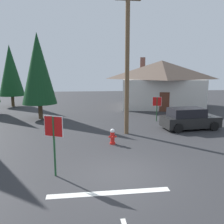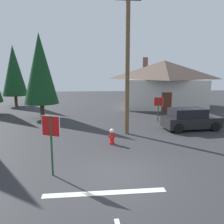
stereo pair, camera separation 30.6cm
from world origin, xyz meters
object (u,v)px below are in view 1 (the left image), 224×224
object	(u,v)px
house	(161,83)
pine_tree_mid_left	(38,69)
parked_car	(189,119)
pine_tree_short_left	(11,71)
fire_hydrant	(113,137)
stop_sign_far	(157,104)
utility_pole	(127,62)
stop_sign_near	(54,133)

from	to	relation	value
house	pine_tree_mid_left	world-z (taller)	pine_tree_mid_left
parked_car	pine_tree_mid_left	size ratio (longest dim) A/B	0.57
parked_car	pine_tree_short_left	distance (m)	20.76
parked_car	pine_tree_short_left	bearing A→B (deg)	141.38
fire_hydrant	house	xyz separation A→B (m)	(7.27, 13.64, 2.34)
stop_sign_far	parked_car	bearing A→B (deg)	-62.06
utility_pole	pine_tree_mid_left	bearing A→B (deg)	138.84
stop_sign_near	utility_pole	bearing A→B (deg)	56.74
fire_hydrant	pine_tree_short_left	xyz separation A→B (m)	(-10.10, 15.69, 3.77)
stop_sign_near	pine_tree_mid_left	bearing A→B (deg)	103.11
stop_sign_far	pine_tree_short_left	world-z (taller)	pine_tree_short_left
house	pine_tree_mid_left	bearing A→B (deg)	-156.03
utility_pole	stop_sign_far	xyz separation A→B (m)	(3.19, 3.62, -3.25)
parked_car	stop_sign_near	bearing A→B (deg)	-142.00
stop_sign_near	fire_hydrant	world-z (taller)	stop_sign_near
utility_pole	house	bearing A→B (deg)	62.07
utility_pole	stop_sign_far	size ratio (longest dim) A/B	4.45
stop_sign_near	utility_pole	distance (m)	7.72
stop_sign_far	pine_tree_mid_left	xyz separation A→B (m)	(-9.85, 2.20, 2.89)
stop_sign_far	pine_tree_mid_left	world-z (taller)	pine_tree_mid_left
stop_sign_far	house	size ratio (longest dim) A/B	0.19
stop_sign_near	pine_tree_mid_left	size ratio (longest dim) A/B	0.33
pine_tree_mid_left	pine_tree_short_left	size ratio (longest dim) A/B	1.03
utility_pole	pine_tree_short_left	distance (m)	17.64
house	pine_tree_short_left	distance (m)	17.56
pine_tree_mid_left	stop_sign_far	bearing A→B (deg)	-12.58
utility_pole	parked_car	world-z (taller)	utility_pole
fire_hydrant	utility_pole	distance (m)	4.92
stop_sign_near	parked_car	size ratio (longest dim) A/B	0.58
house	pine_tree_short_left	xyz separation A→B (m)	(-17.38, 2.06, 1.43)
stop_sign_near	fire_hydrant	size ratio (longest dim) A/B	2.71
stop_sign_far	house	xyz separation A→B (m)	(2.90, 7.86, 1.34)
stop_sign_near	stop_sign_far	bearing A→B (deg)	53.47
pine_tree_mid_left	house	bearing A→B (deg)	23.97
stop_sign_near	fire_hydrant	bearing A→B (deg)	54.41
utility_pole	parked_car	size ratio (longest dim) A/B	2.17
fire_hydrant	house	bearing A→B (deg)	61.93
stop_sign_far	fire_hydrant	bearing A→B (deg)	-127.13
fire_hydrant	stop_sign_near	bearing A→B (deg)	-125.59
utility_pole	house	distance (m)	13.14
house	pine_tree_mid_left	size ratio (longest dim) A/B	1.44
fire_hydrant	utility_pole	size ratio (longest dim) A/B	0.10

